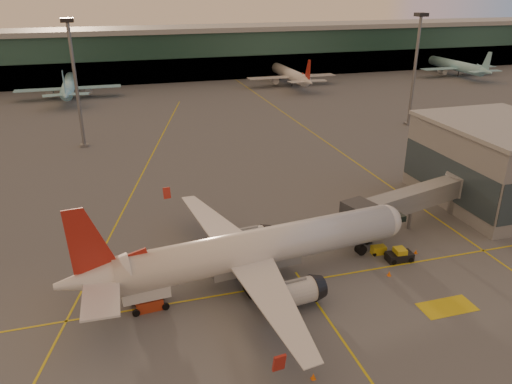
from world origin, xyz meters
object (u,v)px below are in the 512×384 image
object	(u,v)px
pushback_tug	(400,256)
catering_truck	(146,290)
main_airplane	(252,251)
gpu_cart	(378,250)

from	to	relation	value
pushback_tug	catering_truck	bearing A→B (deg)	-174.99
main_airplane	catering_truck	bearing A→B (deg)	-178.15
main_airplane	pushback_tug	distance (m)	19.11
main_airplane	catering_truck	distance (m)	12.28
main_airplane	catering_truck	world-z (taller)	main_airplane
main_airplane	catering_truck	xyz separation A→B (m)	(-12.02, -1.73, -1.85)
main_airplane	pushback_tug	xyz separation A→B (m)	(18.80, -0.72, -3.36)
gpu_cart	pushback_tug	xyz separation A→B (m)	(1.66, -2.21, 0.14)
gpu_cart	pushback_tug	bearing A→B (deg)	-50.15
main_airplane	gpu_cart	bearing A→B (deg)	-1.38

